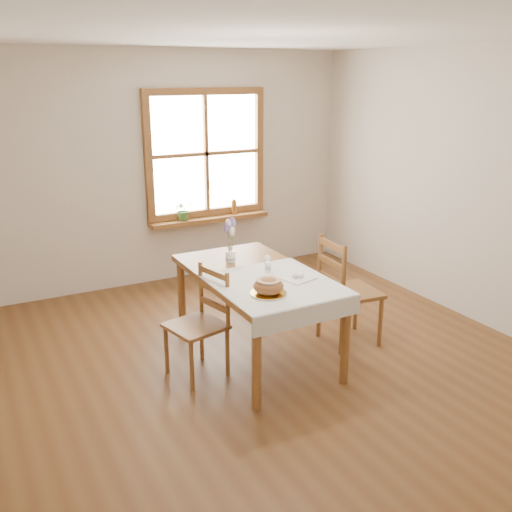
{
  "coord_description": "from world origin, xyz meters",
  "views": [
    {
      "loc": [
        -2.1,
        -3.64,
        2.33
      ],
      "look_at": [
        0.0,
        0.3,
        0.9
      ],
      "focal_mm": 40.0,
      "sensor_mm": 36.0,
      "label": 1
    }
  ],
  "objects": [
    {
      "name": "bread_plate",
      "position": [
        -0.15,
        -0.19,
        0.77
      ],
      "size": [
        0.34,
        0.34,
        0.01
      ],
      "primitive_type": "cylinder",
      "rotation": [
        0.0,
        0.0,
        0.34
      ],
      "color": "white",
      "rests_on": "table_linen"
    },
    {
      "name": "eggs",
      "position": [
        0.22,
        -0.01,
        0.79
      ],
      "size": [
        0.22,
        0.21,
        0.04
      ],
      "primitive_type": null,
      "rotation": [
        0.0,
        0.0,
        0.25
      ],
      "color": "white",
      "rests_on": "egg_napkin"
    },
    {
      "name": "egg_napkin",
      "position": [
        0.22,
        -0.01,
        0.77
      ],
      "size": [
        0.28,
        0.26,
        0.01
      ],
      "primitive_type": "cube",
      "rotation": [
        0.0,
        0.0,
        0.25
      ],
      "color": "white",
      "rests_on": "table_linen"
    },
    {
      "name": "potted_plant",
      "position": [
        0.17,
        2.4,
        0.81
      ],
      "size": [
        0.25,
        0.27,
        0.19
      ],
      "primitive_type": "imported",
      "rotation": [
        0.0,
        0.0,
        0.12
      ],
      "color": "#40742E",
      "rests_on": "window_sill"
    },
    {
      "name": "salt_shaker",
      "position": [
        0.08,
        0.24,
        0.81
      ],
      "size": [
        0.06,
        0.06,
        0.1
      ],
      "primitive_type": "cylinder",
      "rotation": [
        0.0,
        0.0,
        0.09
      ],
      "color": "white",
      "rests_on": "table_linen"
    },
    {
      "name": "ground",
      "position": [
        0.0,
        0.0,
        0.0
      ],
      "size": [
        5.0,
        5.0,
        0.0
      ],
      "primitive_type": "plane",
      "color": "brown",
      "rests_on": "ground"
    },
    {
      "name": "window_sill",
      "position": [
        0.5,
        2.4,
        0.69
      ],
      "size": [
        1.46,
        0.2,
        0.05
      ],
      "color": "#955B2E",
      "rests_on": "ground"
    },
    {
      "name": "amber_bottle",
      "position": [
        0.82,
        2.4,
        0.81
      ],
      "size": [
        0.08,
        0.08,
        0.18
      ],
      "primitive_type": "cylinder",
      "rotation": [
        0.0,
        0.0,
        0.32
      ],
      "color": "#98531C",
      "rests_on": "window_sill"
    },
    {
      "name": "table_linen",
      "position": [
        0.0,
        -0.0,
        0.76
      ],
      "size": [
        0.91,
        0.99,
        0.01
      ],
      "primitive_type": "cube",
      "color": "white",
      "rests_on": "dining_table"
    },
    {
      "name": "room_walls",
      "position": [
        0.0,
        0.0,
        1.71
      ],
      "size": [
        4.6,
        5.1,
        2.65
      ],
      "color": "beige",
      "rests_on": "ground"
    },
    {
      "name": "flower_vase",
      "position": [
        -0.07,
        0.65,
        0.8
      ],
      "size": [
        0.11,
        0.11,
        0.1
      ],
      "primitive_type": "cylinder",
      "rotation": [
        0.0,
        0.0,
        -0.33
      ],
      "color": "white",
      "rests_on": "dining_table"
    },
    {
      "name": "bread_loaf",
      "position": [
        -0.15,
        -0.19,
        0.84
      ],
      "size": [
        0.23,
        0.23,
        0.12
      ],
      "primitive_type": "ellipsoid",
      "color": "#915933",
      "rests_on": "bread_plate"
    },
    {
      "name": "dining_table",
      "position": [
        0.0,
        0.3,
        0.66
      ],
      "size": [
        0.9,
        1.6,
        0.75
      ],
      "color": "#955B2E",
      "rests_on": "ground"
    },
    {
      "name": "lavender_bouquet",
      "position": [
        -0.07,
        0.65,
        1.0
      ],
      "size": [
        0.16,
        0.16,
        0.29
      ],
      "primitive_type": null,
      "color": "#6C5597",
      "rests_on": "flower_vase"
    },
    {
      "name": "pepper_shaker",
      "position": [
        0.16,
        0.39,
        0.81
      ],
      "size": [
        0.06,
        0.06,
        0.1
      ],
      "primitive_type": "cylinder",
      "rotation": [
        0.0,
        0.0,
        -0.17
      ],
      "color": "white",
      "rests_on": "table_linen"
    },
    {
      "name": "chair_left",
      "position": [
        -0.58,
        0.23,
        0.44
      ],
      "size": [
        0.51,
        0.5,
        0.88
      ],
      "primitive_type": null,
      "rotation": [
        0.0,
        0.0,
        -1.34
      ],
      "color": "#955B2E",
      "rests_on": "ground"
    },
    {
      "name": "window",
      "position": [
        0.5,
        2.47,
        1.45
      ],
      "size": [
        1.46,
        0.08,
        1.46
      ],
      "color": "#955B2E",
      "rests_on": "ground"
    },
    {
      "name": "chair_right",
      "position": [
        0.87,
        0.14,
        0.49
      ],
      "size": [
        0.52,
        0.5,
        0.99
      ],
      "primitive_type": null,
      "rotation": [
        0.0,
        0.0,
        1.49
      ],
      "color": "#955B2E",
      "rests_on": "ground"
    }
  ]
}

